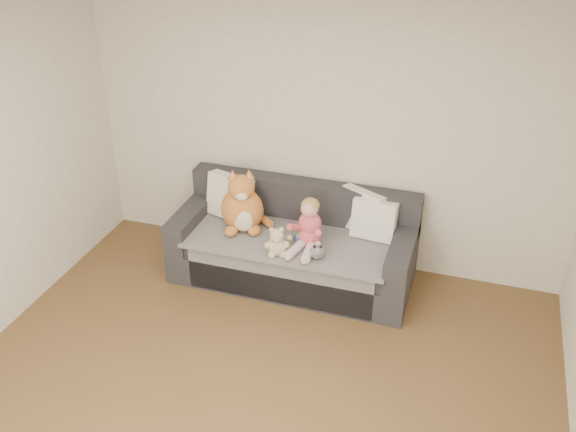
# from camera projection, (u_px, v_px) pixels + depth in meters

# --- Properties ---
(room_shell) EXTENTS (5.00, 5.00, 5.00)m
(room_shell) POSITION_uv_depth(u_px,v_px,m) (241.00, 252.00, 4.08)
(room_shell) COLOR brown
(room_shell) RESTS_ON ground
(sofa) EXTENTS (2.20, 0.94, 0.85)m
(sofa) POSITION_uv_depth(u_px,v_px,m) (294.00, 247.00, 5.97)
(sofa) COLOR #26252A
(sofa) RESTS_ON ground
(cushion_left) EXTENTS (0.49, 0.32, 0.43)m
(cushion_left) POSITION_uv_depth(u_px,v_px,m) (230.00, 197.00, 6.06)
(cushion_left) COLOR white
(cushion_left) RESTS_ON sofa
(cushion_right_back) EXTENTS (0.47, 0.36, 0.40)m
(cushion_right_back) POSITION_uv_depth(u_px,v_px,m) (362.00, 211.00, 5.85)
(cushion_right_back) COLOR white
(cushion_right_back) RESTS_ON sofa
(cushion_right_front) EXTENTS (0.41, 0.22, 0.37)m
(cushion_right_front) POSITION_uv_depth(u_px,v_px,m) (374.00, 220.00, 5.73)
(cushion_right_front) COLOR white
(cushion_right_front) RESTS_ON sofa
(toddler) EXTENTS (0.32, 0.46, 0.46)m
(toddler) POSITION_uv_depth(u_px,v_px,m) (308.00, 227.00, 5.60)
(toddler) COLOR #EF5469
(toddler) RESTS_ON sofa
(plush_cat) EXTENTS (0.49, 0.49, 0.61)m
(plush_cat) POSITION_uv_depth(u_px,v_px,m) (242.00, 207.00, 5.86)
(plush_cat) COLOR #BD732A
(plush_cat) RESTS_ON sofa
(teddy_bear) EXTENTS (0.21, 0.17, 0.28)m
(teddy_bear) POSITION_uv_depth(u_px,v_px,m) (277.00, 244.00, 5.51)
(teddy_bear) COLOR beige
(teddy_bear) RESTS_ON sofa
(plush_cow) EXTENTS (0.13, 0.20, 0.16)m
(plush_cow) POSITION_uv_depth(u_px,v_px,m) (317.00, 251.00, 5.49)
(plush_cow) COLOR white
(plush_cow) RESTS_ON sofa
(sippy_cup) EXTENTS (0.11, 0.08, 0.12)m
(sippy_cup) POSITION_uv_depth(u_px,v_px,m) (299.00, 239.00, 5.68)
(sippy_cup) COLOR #5E3BA3
(sippy_cup) RESTS_ON sofa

